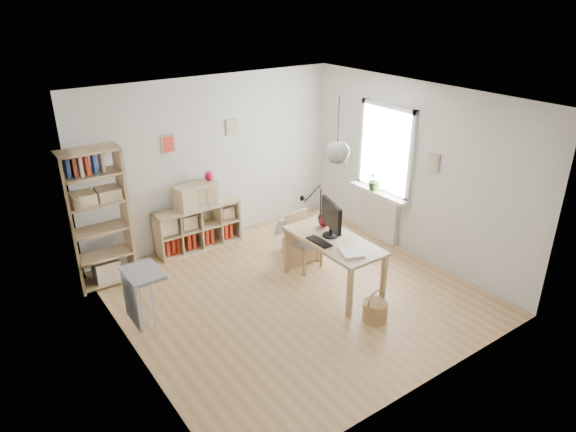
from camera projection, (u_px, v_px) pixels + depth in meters
ground at (295, 293)px, 7.17m from camera, size 4.50×4.50×0.00m
room_shell at (337, 151)px, 6.53m from camera, size 4.50×4.50×4.50m
window_unit at (386, 150)px, 8.15m from camera, size 0.07×1.16×1.46m
radiator at (379, 216)px, 8.60m from camera, size 0.10×0.80×0.80m
windowsill at (379, 193)px, 8.40m from camera, size 0.22×1.20×0.06m
desk at (333, 245)px, 7.08m from camera, size 0.70×1.50×0.75m
cube_shelf at (196, 230)px, 8.35m from camera, size 1.40×0.38×0.72m
tall_bookshelf at (97, 214)px, 6.99m from camera, size 0.80×0.38×2.00m
side_table at (139, 286)px, 6.08m from camera, size 0.40×0.55×0.85m
chair at (302, 237)px, 7.69m from camera, size 0.47×0.47×0.86m
wicker_basket at (375, 310)px, 6.55m from camera, size 0.32×0.32×0.44m
storage_chest at (299, 241)px, 8.26m from camera, size 0.52×0.58×0.53m
monitor at (331, 217)px, 7.02m from camera, size 0.23×0.57×0.50m
keyboard at (319, 242)px, 6.95m from camera, size 0.16×0.40×0.02m
task_lamp at (311, 202)px, 7.35m from camera, size 0.47×0.17×0.50m
yarn_ball at (324, 221)px, 7.38m from camera, size 0.16×0.16×0.16m
paper_tray at (351, 252)px, 6.66m from camera, size 0.37×0.41×0.03m
drawer_chest at (196, 195)px, 8.08m from camera, size 0.70×0.40×0.38m
red_vase at (209, 176)px, 8.10m from camera, size 0.14×0.14×0.17m
potted_plant at (375, 180)px, 8.38m from camera, size 0.36×0.33×0.34m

